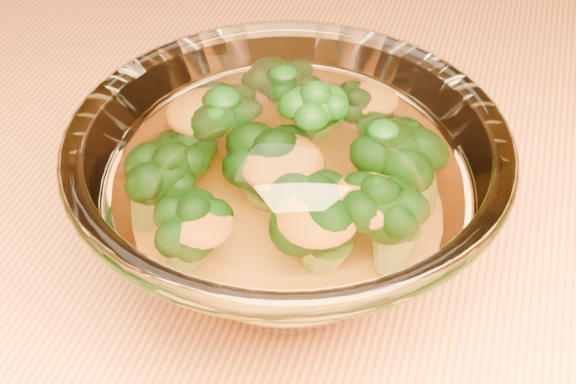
{
  "coord_description": "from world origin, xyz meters",
  "views": [
    {
      "loc": [
        0.12,
        -0.34,
        1.11
      ],
      "look_at": [
        0.02,
        -0.02,
        0.81
      ],
      "focal_mm": 50.0,
      "sensor_mm": 36.0,
      "label": 1
    }
  ],
  "objects": [
    {
      "name": "glass_bowl",
      "position": [
        0.02,
        -0.02,
        0.81
      ],
      "size": [
        0.24,
        0.24,
        0.11
      ],
      "color": "white",
      "rests_on": "table"
    },
    {
      "name": "cheese_sauce",
      "position": [
        0.02,
        -0.02,
        0.78
      ],
      "size": [
        0.12,
        0.12,
        0.03
      ],
      "primitive_type": "ellipsoid",
      "color": "#FFA615",
      "rests_on": "glass_bowl"
    },
    {
      "name": "broccoli_heap",
      "position": [
        0.02,
        -0.01,
        0.82
      ],
      "size": [
        0.17,
        0.16,
        0.08
      ],
      "color": "black",
      "rests_on": "cheese_sauce"
    },
    {
      "name": "table",
      "position": [
        0.0,
        0.0,
        0.65
      ],
      "size": [
        1.2,
        0.8,
        0.75
      ],
      "color": "#DB7B41",
      "rests_on": "ground"
    }
  ]
}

